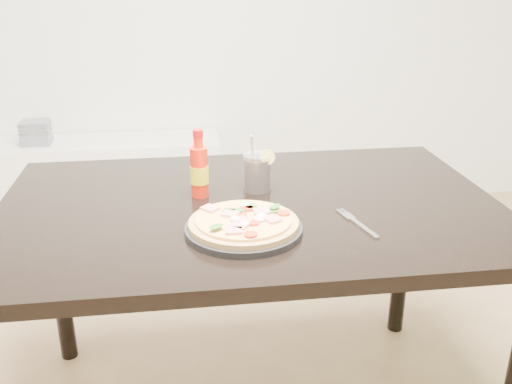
{
  "coord_description": "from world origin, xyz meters",
  "views": [
    {
      "loc": [
        -0.3,
        -0.96,
        1.37
      ],
      "look_at": [
        -0.12,
        0.39,
        0.83
      ],
      "focal_mm": 40.0,
      "sensor_mm": 36.0,
      "label": 1
    }
  ],
  "objects": [
    {
      "name": "pizza",
      "position": [
        -0.16,
        0.33,
        0.78
      ],
      "size": [
        0.27,
        0.27,
        0.03
      ],
      "color": "tan",
      "rests_on": "plate"
    },
    {
      "name": "cd_stack",
      "position": [
        -1.05,
        2.05,
        0.56
      ],
      "size": [
        0.14,
        0.12,
        0.13
      ],
      "color": "slate",
      "rests_on": "media_console"
    },
    {
      "name": "fork",
      "position": [
        0.14,
        0.34,
        0.75
      ],
      "size": [
        0.06,
        0.19,
        0.0
      ],
      "rotation": [
        0.0,
        0.0,
        0.24
      ],
      "color": "silver",
      "rests_on": "dining_table"
    },
    {
      "name": "plate",
      "position": [
        -0.16,
        0.33,
        0.76
      ],
      "size": [
        0.29,
        0.29,
        0.02
      ],
      "primitive_type": "cylinder",
      "color": "black",
      "rests_on": "dining_table"
    },
    {
      "name": "cola_cup",
      "position": [
        -0.09,
        0.61,
        0.8
      ],
      "size": [
        0.09,
        0.08,
        0.17
      ],
      "rotation": [
        0.0,
        0.0,
        -0.38
      ],
      "color": "black",
      "rests_on": "dining_table"
    },
    {
      "name": "hot_sauce_bottle",
      "position": [
        -0.26,
        0.58,
        0.83
      ],
      "size": [
        0.06,
        0.06,
        0.2
      ],
      "rotation": [
        0.0,
        0.0,
        0.24
      ],
      "color": "red",
      "rests_on": "dining_table"
    },
    {
      "name": "media_console",
      "position": [
        -0.8,
        2.07,
        0.25
      ],
      "size": [
        1.4,
        0.34,
        0.5
      ],
      "primitive_type": "cube",
      "color": "white",
      "rests_on": "ground"
    },
    {
      "name": "dining_table",
      "position": [
        -0.12,
        0.51,
        0.67
      ],
      "size": [
        1.4,
        0.9,
        0.75
      ],
      "color": "black",
      "rests_on": "ground"
    }
  ]
}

